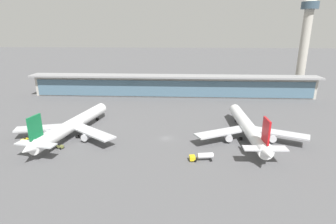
% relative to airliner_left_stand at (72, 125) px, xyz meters
% --- Properties ---
extents(ground_plane, '(1200.00, 1200.00, 0.00)m').
position_rel_airliner_left_stand_xyz_m(ground_plane, '(41.59, -0.38, -5.19)').
color(ground_plane, '#515154').
extents(airliner_left_stand, '(46.75, 61.55, 16.47)m').
position_rel_airliner_left_stand_xyz_m(airliner_left_stand, '(0.00, 0.00, 0.00)').
color(airliner_left_stand, white).
rests_on(airliner_left_stand, ground).
extents(airliner_centre_stand, '(47.58, 61.79, 16.47)m').
position_rel_airliner_left_stand_xyz_m(airliner_centre_stand, '(76.83, 1.21, 0.00)').
color(airliner_centre_stand, white).
rests_on(airliner_centre_stand, ground).
extents(service_truck_near_nose_yellow, '(2.74, 3.31, 2.05)m').
position_rel_airliner_left_stand_xyz_m(service_truck_near_nose_yellow, '(-18.14, -7.39, -4.31)').
color(service_truck_near_nose_yellow, yellow).
rests_on(service_truck_near_nose_yellow, ground).
extents(service_truck_under_wing_olive, '(3.30, 2.68, 2.05)m').
position_rel_airliner_left_stand_xyz_m(service_truck_under_wing_olive, '(-0.22, -13.02, -4.31)').
color(service_truck_under_wing_olive, olive).
rests_on(service_truck_under_wing_olive, ground).
extents(service_truck_mid_apron_yellow, '(8.83, 3.56, 2.95)m').
position_rel_airliner_left_stand_xyz_m(service_truck_mid_apron_yellow, '(55.97, -20.17, -3.48)').
color(service_truck_mid_apron_yellow, yellow).
rests_on(service_truck_mid_apron_yellow, ground).
extents(terminal_building, '(199.26, 12.80, 15.20)m').
position_rel_airliner_left_stand_xyz_m(terminal_building, '(41.59, 76.79, 2.68)').
color(terminal_building, '#B2ADA3').
rests_on(terminal_building, ground).
extents(control_tower, '(12.00, 12.00, 71.71)m').
position_rel_airliner_left_stand_xyz_m(control_tower, '(137.70, 99.63, 33.92)').
color(control_tower, '#B2ADA3').
rests_on(control_tower, ground).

